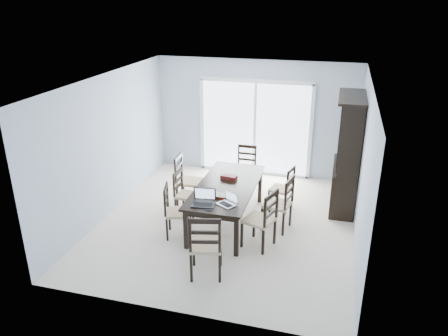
% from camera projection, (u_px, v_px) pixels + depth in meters
% --- Properties ---
extents(floor, '(5.00, 5.00, 0.00)m').
position_uv_depth(floor, '(227.00, 223.00, 7.99)').
color(floor, silver).
rests_on(floor, ground).
extents(ceiling, '(5.00, 5.00, 0.00)m').
position_uv_depth(ceiling, '(227.00, 80.00, 7.02)').
color(ceiling, white).
rests_on(ceiling, back_wall).
extents(back_wall, '(4.50, 0.02, 2.60)m').
position_uv_depth(back_wall, '(255.00, 118.00, 9.74)').
color(back_wall, '#A7B5C7').
rests_on(back_wall, floor).
extents(wall_left, '(0.02, 5.00, 2.60)m').
position_uv_depth(wall_left, '(109.00, 145.00, 8.05)').
color(wall_left, '#A7B5C7').
rests_on(wall_left, floor).
extents(wall_right, '(0.02, 5.00, 2.60)m').
position_uv_depth(wall_right, '(363.00, 169.00, 6.96)').
color(wall_right, '#A7B5C7').
rests_on(wall_right, floor).
extents(balcony, '(4.50, 2.00, 0.10)m').
position_uv_depth(balcony, '(262.00, 160.00, 11.14)').
color(balcony, gray).
rests_on(balcony, ground).
extents(railing, '(4.50, 0.06, 1.10)m').
position_uv_depth(railing, '(269.00, 126.00, 11.81)').
color(railing, '#99999E').
rests_on(railing, balcony).
extents(dining_table, '(1.00, 2.20, 0.75)m').
position_uv_depth(dining_table, '(227.00, 189.00, 7.74)').
color(dining_table, black).
rests_on(dining_table, floor).
extents(china_hutch, '(0.50, 1.38, 2.20)m').
position_uv_depth(china_hutch, '(347.00, 155.00, 8.22)').
color(china_hutch, black).
rests_on(china_hutch, floor).
extents(sliding_door, '(2.52, 0.05, 2.18)m').
position_uv_depth(sliding_door, '(255.00, 128.00, 9.80)').
color(sliding_door, silver).
rests_on(sliding_door, floor).
extents(chair_left_near, '(0.51, 0.50, 1.08)m').
position_uv_depth(chair_left_near, '(173.00, 206.00, 7.37)').
color(chair_left_near, black).
rests_on(chair_left_near, floor).
extents(chair_left_mid, '(0.42, 0.41, 1.02)m').
position_uv_depth(chair_left_mid, '(183.00, 189.00, 8.08)').
color(chair_left_mid, black).
rests_on(chair_left_mid, floor).
extents(chair_left_far, '(0.46, 0.44, 1.14)m').
position_uv_depth(chair_left_far, '(184.00, 174.00, 8.54)').
color(chair_left_far, black).
rests_on(chair_left_far, floor).
extents(chair_right_near, '(0.57, 0.56, 1.17)m').
position_uv_depth(chair_right_near, '(265.00, 214.00, 6.99)').
color(chair_right_near, black).
rests_on(chair_right_near, floor).
extents(chair_right_mid, '(0.52, 0.51, 1.15)m').
position_uv_depth(chair_right_mid, '(283.00, 198.00, 7.54)').
color(chair_right_mid, black).
rests_on(chair_right_mid, floor).
extents(chair_right_far, '(0.47, 0.46, 1.02)m').
position_uv_depth(chair_right_far, '(286.00, 184.00, 8.27)').
color(chair_right_far, black).
rests_on(chair_right_far, floor).
extents(chair_end_near, '(0.55, 0.56, 1.21)m').
position_uv_depth(chair_end_near, '(205.00, 240.00, 6.21)').
color(chair_end_near, black).
rests_on(chair_end_near, floor).
extents(chair_end_far, '(0.41, 0.42, 1.09)m').
position_uv_depth(chair_end_far, '(246.00, 163.00, 9.21)').
color(chair_end_far, black).
rests_on(chair_end_far, floor).
extents(laptop_dark, '(0.39, 0.30, 0.25)m').
position_uv_depth(laptop_dark, '(203.00, 202.00, 6.97)').
color(laptop_dark, black).
rests_on(laptop_dark, dining_table).
extents(laptop_silver, '(0.35, 0.32, 0.20)m').
position_uv_depth(laptop_silver, '(226.00, 202.00, 6.98)').
color(laptop_silver, silver).
rests_on(laptop_silver, dining_table).
extents(book_stack, '(0.27, 0.22, 0.04)m').
position_uv_depth(book_stack, '(219.00, 195.00, 7.28)').
color(book_stack, maroon).
rests_on(book_stack, dining_table).
extents(cell_phone, '(0.11, 0.06, 0.01)m').
position_uv_depth(cell_phone, '(209.00, 210.00, 6.82)').
color(cell_phone, black).
rests_on(cell_phone, dining_table).
extents(game_box, '(0.31, 0.19, 0.07)m').
position_uv_depth(game_box, '(229.00, 177.00, 7.95)').
color(game_box, '#4F0F14').
rests_on(game_box, dining_table).
extents(hot_tub, '(1.81, 1.63, 0.91)m').
position_uv_depth(hot_tub, '(226.00, 139.00, 11.11)').
color(hot_tub, brown).
rests_on(hot_tub, balcony).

